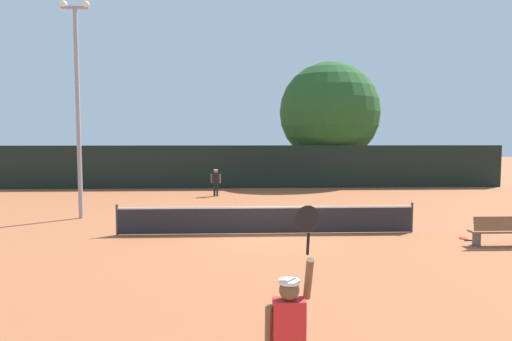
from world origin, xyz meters
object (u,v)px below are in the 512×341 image
(player_serving, at_px, (290,327))
(player_receiving, at_px, (216,180))
(light_pole, at_px, (78,97))
(parked_car_mid, at_px, (333,169))
(parked_car_near, at_px, (270,170))
(tennis_ball, at_px, (196,216))
(large_tree, at_px, (329,113))
(parked_car_far, at_px, (376,170))
(spare_racket, at_px, (464,238))
(courtside_bench, at_px, (500,231))

(player_serving, bearing_deg, player_receiving, 95.21)
(light_pole, xyz_separation_m, parked_car_mid, (14.48, 17.39, -4.25))
(light_pole, height_order, parked_car_near, light_pole)
(tennis_ball, distance_m, parked_car_near, 17.06)
(large_tree, xyz_separation_m, parked_car_far, (4.36, 2.52, -4.44))
(spare_racket, relative_size, parked_car_mid, 0.12)
(tennis_ball, bearing_deg, large_tree, 58.13)
(player_receiving, relative_size, spare_racket, 2.99)
(parked_car_mid, bearing_deg, spare_racket, -89.03)
(light_pole, relative_size, large_tree, 1.00)
(player_serving, xyz_separation_m, large_tree, (6.21, 27.51, 4.08))
(player_serving, distance_m, light_pole, 15.84)
(player_receiving, relative_size, light_pole, 0.17)
(spare_racket, bearing_deg, player_receiving, 128.23)
(tennis_ball, xyz_separation_m, parked_car_mid, (9.67, 17.27, 0.74))
(parked_car_near, bearing_deg, spare_racket, -73.98)
(player_serving, height_order, player_receiving, player_serving)
(player_serving, distance_m, spare_racket, 11.55)
(tennis_ball, distance_m, spare_racket, 10.37)
(player_serving, relative_size, player_receiving, 1.66)
(large_tree, bearing_deg, tennis_ball, -121.87)
(light_pole, bearing_deg, spare_racket, -17.38)
(player_serving, relative_size, parked_car_mid, 0.60)
(large_tree, xyz_separation_m, parked_car_mid, (1.09, 3.46, -4.44))
(courtside_bench, xyz_separation_m, parked_car_far, (3.02, 21.86, 0.30))
(player_receiving, distance_m, courtside_bench, 15.38)
(courtside_bench, bearing_deg, player_receiving, 127.69)
(tennis_ball, bearing_deg, parked_car_far, 51.60)
(player_serving, height_order, parked_car_near, player_serving)
(player_receiving, relative_size, large_tree, 0.17)
(light_pole, distance_m, large_tree, 19.32)
(light_pole, height_order, parked_car_mid, light_pole)
(player_receiving, xyz_separation_m, parked_car_far, (12.42, 9.70, -0.16))
(light_pole, bearing_deg, courtside_bench, -20.19)
(player_serving, xyz_separation_m, parked_car_mid, (7.30, 30.97, -0.36))
(parked_car_mid, relative_size, parked_car_far, 0.98)
(parked_car_mid, bearing_deg, large_tree, -105.56)
(player_serving, xyz_separation_m, courtside_bench, (7.55, 8.17, -0.66))
(parked_car_far, bearing_deg, player_receiving, -137.52)
(large_tree, distance_m, parked_car_near, 6.64)
(parked_car_near, bearing_deg, parked_car_mid, 11.64)
(player_receiving, xyz_separation_m, courtside_bench, (9.40, -12.17, -0.46))
(player_receiving, relative_size, parked_car_far, 0.36)
(parked_car_near, bearing_deg, large_tree, -29.58)
(tennis_ball, bearing_deg, light_pole, -178.58)
(spare_racket, distance_m, light_pole, 15.63)
(player_receiving, bearing_deg, player_serving, 95.21)
(player_serving, bearing_deg, light_pole, 117.85)
(player_serving, height_order, parked_car_mid, player_serving)
(spare_racket, relative_size, large_tree, 0.06)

